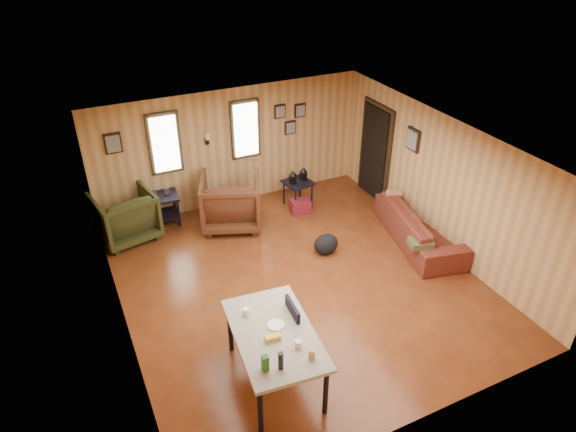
{
  "coord_description": "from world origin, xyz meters",
  "views": [
    {
      "loc": [
        -3.04,
        -5.94,
        5.35
      ],
      "look_at": [
        0.0,
        0.4,
        1.05
      ],
      "focal_mm": 32.0,
      "sensor_mm": 36.0,
      "label": 1
    }
  ],
  "objects_px": {
    "sofa": "(420,221)",
    "side_table": "(298,180)",
    "recliner_green": "(125,214)",
    "end_table": "(163,204)",
    "dining_table": "(275,338)",
    "recliner_brown": "(231,199)"
  },
  "relations": [
    {
      "from": "sofa",
      "to": "side_table",
      "type": "relative_size",
      "value": 2.69
    },
    {
      "from": "sofa",
      "to": "dining_table",
      "type": "relative_size",
      "value": 1.3
    },
    {
      "from": "sofa",
      "to": "end_table",
      "type": "distance_m",
      "value": 4.83
    },
    {
      "from": "recliner_green",
      "to": "end_table",
      "type": "bearing_deg",
      "value": -176.31
    },
    {
      "from": "end_table",
      "to": "recliner_brown",
      "type": "bearing_deg",
      "value": -27.53
    },
    {
      "from": "side_table",
      "to": "dining_table",
      "type": "relative_size",
      "value": 0.48
    },
    {
      "from": "sofa",
      "to": "side_table",
      "type": "height_order",
      "value": "sofa"
    },
    {
      "from": "side_table",
      "to": "dining_table",
      "type": "bearing_deg",
      "value": -120.19
    },
    {
      "from": "sofa",
      "to": "recliner_brown",
      "type": "bearing_deg",
      "value": 67.83
    },
    {
      "from": "recliner_green",
      "to": "dining_table",
      "type": "bearing_deg",
      "value": 93.07
    },
    {
      "from": "sofa",
      "to": "recliner_green",
      "type": "height_order",
      "value": "recliner_green"
    },
    {
      "from": "end_table",
      "to": "side_table",
      "type": "bearing_deg",
      "value": -10.08
    },
    {
      "from": "sofa",
      "to": "side_table",
      "type": "bearing_deg",
      "value": 45.89
    },
    {
      "from": "recliner_green",
      "to": "end_table",
      "type": "xyz_separation_m",
      "value": [
        0.74,
        0.2,
        -0.09
      ]
    },
    {
      "from": "sofa",
      "to": "recliner_green",
      "type": "distance_m",
      "value": 5.38
    },
    {
      "from": "recliner_brown",
      "to": "dining_table",
      "type": "distance_m",
      "value": 3.92
    },
    {
      "from": "recliner_green",
      "to": "sofa",
      "type": "bearing_deg",
      "value": 141.94
    },
    {
      "from": "end_table",
      "to": "side_table",
      "type": "xyz_separation_m",
      "value": [
        2.65,
        -0.47,
        0.14
      ]
    },
    {
      "from": "sofa",
      "to": "end_table",
      "type": "bearing_deg",
      "value": 69.81
    },
    {
      "from": "side_table",
      "to": "recliner_green",
      "type": "bearing_deg",
      "value": 175.37
    },
    {
      "from": "recliner_green",
      "to": "dining_table",
      "type": "relative_size",
      "value": 0.61
    },
    {
      "from": "side_table",
      "to": "end_table",
      "type": "bearing_deg",
      "value": 169.92
    }
  ]
}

